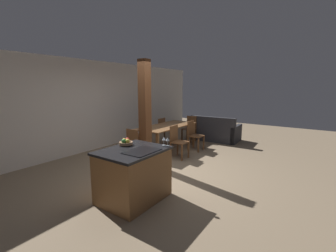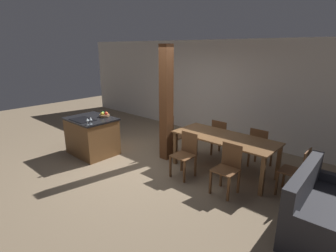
% 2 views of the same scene
% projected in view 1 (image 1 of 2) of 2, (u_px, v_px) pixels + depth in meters
% --- Properties ---
extents(ground_plane, '(16.00, 16.00, 0.00)m').
position_uv_depth(ground_plane, '(160.00, 171.00, 5.21)').
color(ground_plane, '#847056').
extents(wall_back, '(11.20, 0.08, 2.70)m').
position_uv_depth(wall_back, '(83.00, 107.00, 6.54)').
color(wall_back, silver).
rests_on(wall_back, ground_plane).
extents(kitchen_island, '(1.12, 0.89, 0.90)m').
position_uv_depth(kitchen_island, '(133.00, 174.00, 3.83)').
color(kitchen_island, brown).
rests_on(kitchen_island, ground_plane).
extents(fruit_bowl, '(0.24, 0.24, 0.12)m').
position_uv_depth(fruit_bowl, '(126.00, 142.00, 4.02)').
color(fruit_bowl, '#99704C').
rests_on(fruit_bowl, kitchen_island).
extents(wine_glass_near, '(0.06, 0.06, 0.15)m').
position_uv_depth(wine_glass_near, '(168.00, 139.00, 3.92)').
color(wine_glass_near, silver).
rests_on(wine_glass_near, kitchen_island).
extents(wine_glass_middle, '(0.06, 0.06, 0.15)m').
position_uv_depth(wine_glass_middle, '(164.00, 139.00, 3.97)').
color(wine_glass_middle, silver).
rests_on(wine_glass_middle, kitchen_island).
extents(dining_table, '(2.10, 0.88, 0.76)m').
position_uv_depth(dining_table, '(167.00, 128.00, 6.82)').
color(dining_table, brown).
rests_on(dining_table, ground_plane).
extents(dining_chair_near_left, '(0.40, 0.40, 0.88)m').
position_uv_depth(dining_chair_near_left, '(178.00, 141.00, 6.10)').
color(dining_chair_near_left, brown).
rests_on(dining_chair_near_left, ground_plane).
extents(dining_chair_near_right, '(0.40, 0.40, 0.88)m').
position_uv_depth(dining_chair_near_right, '(194.00, 135.00, 6.87)').
color(dining_chair_near_right, brown).
rests_on(dining_chair_near_right, ground_plane).
extents(dining_chair_far_left, '(0.40, 0.40, 0.88)m').
position_uv_depth(dining_chair_far_left, '(140.00, 135.00, 6.85)').
color(dining_chair_far_left, brown).
rests_on(dining_chair_far_left, ground_plane).
extents(dining_chair_far_right, '(0.40, 0.40, 0.88)m').
position_uv_depth(dining_chair_far_right, '(159.00, 130.00, 7.61)').
color(dining_chair_far_right, brown).
rests_on(dining_chair_far_right, ground_plane).
extents(dining_chair_head_end, '(0.40, 0.40, 0.88)m').
position_uv_depth(dining_chair_head_end, '(135.00, 145.00, 5.71)').
color(dining_chair_head_end, brown).
rests_on(dining_chair_head_end, ground_plane).
extents(dining_chair_foot_end, '(0.40, 0.40, 0.88)m').
position_uv_depth(dining_chair_foot_end, '(190.00, 128.00, 8.01)').
color(dining_chair_foot_end, brown).
rests_on(dining_chair_foot_end, ground_plane).
extents(couch, '(1.01, 1.64, 0.89)m').
position_uv_depth(couch, '(216.00, 132.00, 8.16)').
color(couch, '#2D2D33').
rests_on(couch, ground_plane).
extents(timber_post, '(0.23, 0.23, 2.57)m').
position_uv_depth(timber_post, '(145.00, 113.00, 5.47)').
color(timber_post, brown).
rests_on(timber_post, ground_plane).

